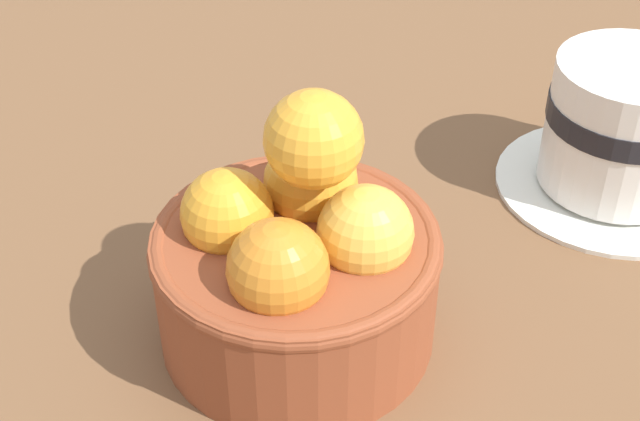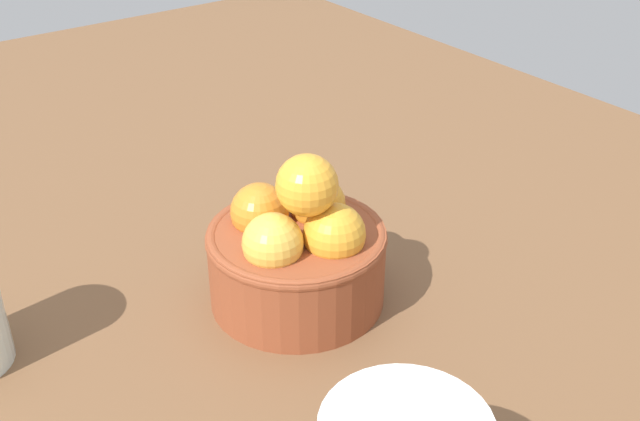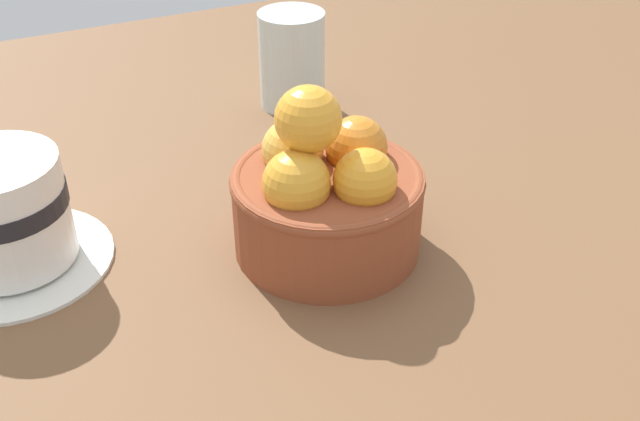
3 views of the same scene
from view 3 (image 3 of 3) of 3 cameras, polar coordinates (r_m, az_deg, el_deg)
ground_plane at (r=57.19cm, az=0.53°, el=-4.04°), size 158.08×107.78×3.38cm
terracotta_bowl at (r=53.55cm, az=0.47°, el=1.25°), size 13.79×13.79×13.06cm
coffee_cup at (r=56.52cm, az=-22.77°, el=-0.39°), size 13.82×13.82×8.40cm
water_glass at (r=75.08cm, az=-2.12°, el=11.29°), size 6.46×6.46×9.37cm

